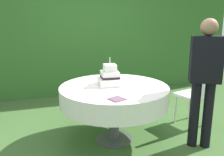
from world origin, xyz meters
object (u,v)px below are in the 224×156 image
at_px(standing_person, 205,76).
at_px(serving_plate_left, 124,79).
at_px(cake_table, 114,95).
at_px(napkin_stack, 117,99).
at_px(wedding_cake, 110,77).
at_px(garden_chair, 197,92).
at_px(serving_plate_far, 81,88).
at_px(serving_plate_near, 86,84).

bearing_deg(standing_person, serving_plate_left, 134.68).
relative_size(cake_table, napkin_stack, 9.12).
height_order(wedding_cake, garden_chair, wedding_cake).
relative_size(serving_plate_left, garden_chair, 0.17).
bearing_deg(cake_table, serving_plate_left, 48.94).
distance_m(napkin_stack, garden_chair, 1.55).
xyz_separation_m(cake_table, napkin_stack, (-0.13, -0.51, 0.13)).
bearing_deg(serving_plate_left, standing_person, -45.32).
bearing_deg(garden_chair, serving_plate_far, -179.71).
bearing_deg(serving_plate_far, wedding_cake, 7.46).
xyz_separation_m(wedding_cake, serving_plate_left, (0.27, 0.19, -0.09)).
bearing_deg(serving_plate_near, serving_plate_far, -118.47).
relative_size(cake_table, standing_person, 0.88).
distance_m(serving_plate_near, napkin_stack, 0.74).
xyz_separation_m(wedding_cake, serving_plate_far, (-0.39, -0.05, -0.09)).
height_order(napkin_stack, standing_person, standing_person).
height_order(serving_plate_near, garden_chair, garden_chair).
height_order(wedding_cake, serving_plate_near, wedding_cake).
bearing_deg(standing_person, serving_plate_far, 159.93).
height_order(napkin_stack, garden_chair, garden_chair).
bearing_deg(wedding_cake, serving_plate_near, 159.00).
bearing_deg(standing_person, serving_plate_near, 152.65).
bearing_deg(serving_plate_near, standing_person, -27.35).
distance_m(cake_table, garden_chair, 1.30).
distance_m(wedding_cake, standing_person, 1.17).
distance_m(napkin_stack, standing_person, 1.13).
height_order(serving_plate_near, standing_person, standing_person).
height_order(serving_plate_left, garden_chair, garden_chair).
height_order(serving_plate_far, garden_chair, garden_chair).
distance_m(serving_plate_far, garden_chair, 1.73).
bearing_deg(garden_chair, cake_table, -178.23).
bearing_deg(serving_plate_near, cake_table, -30.98).
xyz_separation_m(serving_plate_far, standing_person, (1.41, -0.51, 0.17)).
xyz_separation_m(serving_plate_near, standing_person, (1.32, -0.68, 0.17)).
xyz_separation_m(wedding_cake, standing_person, (1.02, -0.57, 0.08)).
bearing_deg(serving_plate_left, napkin_stack, -115.28).
distance_m(serving_plate_near, serving_plate_left, 0.57).
height_order(serving_plate_far, standing_person, standing_person).
bearing_deg(serving_plate_left, serving_plate_far, -159.80).
relative_size(serving_plate_near, serving_plate_far, 1.11).
relative_size(serving_plate_near, serving_plate_left, 0.83).
xyz_separation_m(cake_table, serving_plate_far, (-0.42, 0.03, 0.13)).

